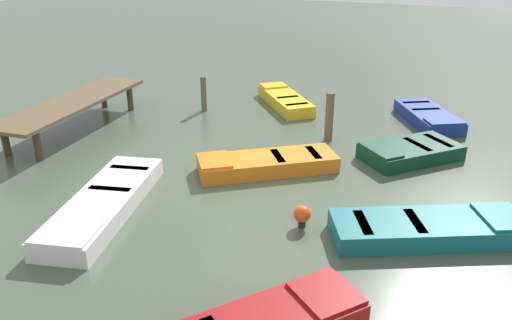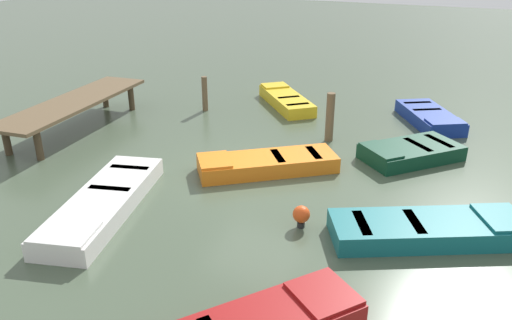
% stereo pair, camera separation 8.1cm
% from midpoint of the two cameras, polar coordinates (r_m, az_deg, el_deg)
% --- Properties ---
extents(ground_plane, '(80.00, 80.00, 0.00)m').
position_cam_midpoint_polar(ground_plane, '(12.80, -0.18, -1.44)').
color(ground_plane, '#475642').
extents(dock_segment, '(5.93, 2.09, 0.95)m').
position_cam_midpoint_polar(dock_segment, '(16.47, -20.25, 5.98)').
color(dock_segment, brown).
rests_on(dock_segment, ground_plane).
extents(rowboat_yellow, '(3.09, 2.89, 0.46)m').
position_cam_midpoint_polar(rowboat_yellow, '(18.11, 3.17, 6.87)').
color(rowboat_yellow, gold).
rests_on(rowboat_yellow, ground_plane).
extents(rowboat_dark_green, '(2.85, 2.78, 0.46)m').
position_cam_midpoint_polar(rowboat_dark_green, '(14.14, 17.00, 0.93)').
color(rowboat_dark_green, '#0C3823').
rests_on(rowboat_dark_green, ground_plane).
extents(rowboat_teal, '(2.81, 3.92, 0.46)m').
position_cam_midpoint_polar(rowboat_teal, '(10.56, 18.99, -7.35)').
color(rowboat_teal, '#14666B').
rests_on(rowboat_teal, ground_plane).
extents(rowboat_orange, '(3.03, 3.50, 0.46)m').
position_cam_midpoint_polar(rowboat_orange, '(12.81, 1.02, -0.36)').
color(rowboat_orange, orange).
rests_on(rowboat_orange, ground_plane).
extents(rowboat_blue, '(3.06, 2.50, 0.46)m').
position_cam_midpoint_polar(rowboat_blue, '(17.20, 18.91, 4.70)').
color(rowboat_blue, navy).
rests_on(rowboat_blue, ground_plane).
extents(rowboat_white, '(4.33, 2.26, 0.46)m').
position_cam_midpoint_polar(rowboat_white, '(11.39, -17.16, -4.73)').
color(rowboat_white, silver).
rests_on(rowboat_white, ground_plane).
extents(mooring_piling_far_left, '(0.19, 0.19, 1.20)m').
position_cam_midpoint_polar(mooring_piling_far_left, '(17.52, -6.11, 7.50)').
color(mooring_piling_far_left, brown).
rests_on(mooring_piling_far_left, ground_plane).
extents(mooring_piling_far_right, '(0.24, 0.24, 1.45)m').
position_cam_midpoint_polar(mooring_piling_far_right, '(14.80, 8.20, 4.86)').
color(mooring_piling_far_right, brown).
rests_on(mooring_piling_far_right, ground_plane).
extents(marker_buoy, '(0.36, 0.36, 0.48)m').
position_cam_midpoint_polar(marker_buoy, '(10.35, 5.06, -6.23)').
color(marker_buoy, '#262626').
rests_on(marker_buoy, ground_plane).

